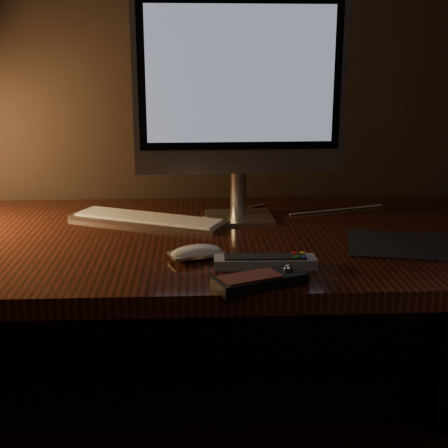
{
  "coord_description": "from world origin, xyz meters",
  "views": [
    {
      "loc": [
        -0.02,
        0.49,
        1.14
      ],
      "look_at": [
        0.05,
        1.73,
        0.81
      ],
      "focal_mm": 50.0,
      "sensor_mm": 36.0,
      "label": 1
    }
  ],
  "objects_px": {
    "monitor": "(240,91)",
    "mouse": "(196,254)",
    "media_remote": "(260,280)",
    "desk": "(200,277)",
    "tv_remote": "(265,262)",
    "keyboard": "(148,219)"
  },
  "relations": [
    {
      "from": "mouse",
      "to": "desk",
      "type": "bearing_deg",
      "value": 68.76
    },
    {
      "from": "desk",
      "to": "keyboard",
      "type": "height_order",
      "value": "keyboard"
    },
    {
      "from": "desk",
      "to": "monitor",
      "type": "relative_size",
      "value": 3.02
    },
    {
      "from": "monitor",
      "to": "mouse",
      "type": "relative_size",
      "value": 5.02
    },
    {
      "from": "desk",
      "to": "mouse",
      "type": "xyz_separation_m",
      "value": [
        -0.01,
        -0.25,
        0.14
      ]
    },
    {
      "from": "desk",
      "to": "media_remote",
      "type": "height_order",
      "value": "media_remote"
    },
    {
      "from": "monitor",
      "to": "keyboard",
      "type": "relative_size",
      "value": 1.35
    },
    {
      "from": "monitor",
      "to": "mouse",
      "type": "height_order",
      "value": "monitor"
    },
    {
      "from": "monitor",
      "to": "keyboard",
      "type": "height_order",
      "value": "monitor"
    },
    {
      "from": "monitor",
      "to": "media_remote",
      "type": "relative_size",
      "value": 3.0
    },
    {
      "from": "keyboard",
      "to": "monitor",
      "type": "bearing_deg",
      "value": 28.98
    },
    {
      "from": "keyboard",
      "to": "media_remote",
      "type": "relative_size",
      "value": 2.22
    },
    {
      "from": "monitor",
      "to": "mouse",
      "type": "xyz_separation_m",
      "value": [
        -0.11,
        -0.31,
        -0.3
      ]
    },
    {
      "from": "desk",
      "to": "tv_remote",
      "type": "distance_m",
      "value": 0.36
    },
    {
      "from": "tv_remote",
      "to": "desk",
      "type": "bearing_deg",
      "value": 113.46
    },
    {
      "from": "desk",
      "to": "keyboard",
      "type": "bearing_deg",
      "value": 159.86
    },
    {
      "from": "media_remote",
      "to": "tv_remote",
      "type": "height_order",
      "value": "media_remote"
    },
    {
      "from": "monitor",
      "to": "keyboard",
      "type": "xyz_separation_m",
      "value": [
        -0.23,
        -0.02,
        -0.31
      ]
    },
    {
      "from": "monitor",
      "to": "media_remote",
      "type": "distance_m",
      "value": 0.56
    },
    {
      "from": "keyboard",
      "to": "media_remote",
      "type": "bearing_deg",
      "value": -38.55
    },
    {
      "from": "media_remote",
      "to": "tv_remote",
      "type": "relative_size",
      "value": 0.89
    },
    {
      "from": "desk",
      "to": "media_remote",
      "type": "relative_size",
      "value": 9.06
    }
  ]
}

